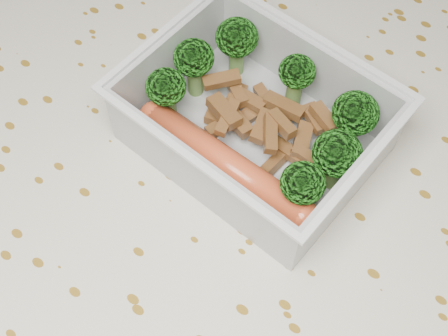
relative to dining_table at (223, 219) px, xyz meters
The scene contains 6 objects.
dining_table is the anchor object (origin of this frame).
tablecloth 0.05m from the dining_table, ahead, with size 1.46×0.96×0.19m.
lunch_container 0.12m from the dining_table, 83.55° to the left, with size 0.20×0.16×0.07m.
broccoli_florets 0.14m from the dining_table, 79.21° to the left, with size 0.17×0.11×0.06m.
meat_pile 0.12m from the dining_table, 88.40° to the left, with size 0.12×0.08×0.03m.
sausage 0.11m from the dining_table, 41.07° to the right, with size 0.17×0.03×0.03m.
Camera 1 is at (0.15, -0.20, 1.18)m, focal length 50.00 mm.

